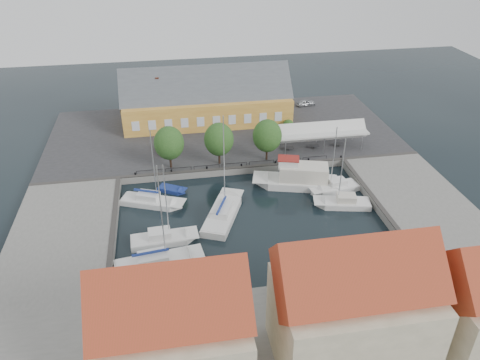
{
  "coord_description": "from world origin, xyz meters",
  "views": [
    {
      "loc": [
        -9.17,
        -47.4,
        33.5
      ],
      "look_at": [
        0.0,
        6.0,
        1.5
      ],
      "focal_mm": 35.0,
      "sensor_mm": 36.0,
      "label": 1
    }
  ],
  "objects_px": {
    "east_boat_a": "(335,189)",
    "launch_nw": "(172,190)",
    "trawler": "(299,179)",
    "car_silver": "(306,103)",
    "west_boat_d": "(157,264)",
    "launch_sw": "(137,290)",
    "east_boat_b": "(343,204)",
    "west_boat_a": "(151,202)",
    "car_red": "(163,149)",
    "center_sailboat": "(223,215)",
    "warehouse": "(203,101)",
    "west_boat_c": "(163,240)",
    "tent_canopy": "(321,132)"
  },
  "relations": [
    {
      "from": "east_boat_a",
      "to": "launch_nw",
      "type": "bearing_deg",
      "value": 170.71
    },
    {
      "from": "trawler",
      "to": "launch_nw",
      "type": "distance_m",
      "value": 17.41
    },
    {
      "from": "car_silver",
      "to": "west_boat_d",
      "type": "height_order",
      "value": "west_boat_d"
    },
    {
      "from": "car_silver",
      "to": "trawler",
      "type": "relative_size",
      "value": 0.29
    },
    {
      "from": "launch_nw",
      "to": "launch_sw",
      "type": "bearing_deg",
      "value": -103.12
    },
    {
      "from": "east_boat_a",
      "to": "trawler",
      "type": "bearing_deg",
      "value": 156.01
    },
    {
      "from": "east_boat_b",
      "to": "west_boat_a",
      "type": "bearing_deg",
      "value": 169.4
    },
    {
      "from": "car_red",
      "to": "center_sailboat",
      "type": "xyz_separation_m",
      "value": [
        6.79,
        -17.02,
        -1.23
      ]
    },
    {
      "from": "warehouse",
      "to": "car_silver",
      "type": "height_order",
      "value": "warehouse"
    },
    {
      "from": "warehouse",
      "to": "center_sailboat",
      "type": "relative_size",
      "value": 2.08
    },
    {
      "from": "warehouse",
      "to": "east_boat_a",
      "type": "relative_size",
      "value": 2.83
    },
    {
      "from": "west_boat_a",
      "to": "west_boat_c",
      "type": "relative_size",
      "value": 1.06
    },
    {
      "from": "car_silver",
      "to": "car_red",
      "type": "bearing_deg",
      "value": 109.08
    },
    {
      "from": "center_sailboat",
      "to": "launch_nw",
      "type": "bearing_deg",
      "value": 129.53
    },
    {
      "from": "west_boat_d",
      "to": "center_sailboat",
      "type": "bearing_deg",
      "value": 43.6
    },
    {
      "from": "east_boat_b",
      "to": "west_boat_d",
      "type": "relative_size",
      "value": 0.8
    },
    {
      "from": "warehouse",
      "to": "east_boat_a",
      "type": "xyz_separation_m",
      "value": [
        15.23,
        -24.73,
        -4.17
      ]
    },
    {
      "from": "east_boat_b",
      "to": "launch_sw",
      "type": "relative_size",
      "value": 1.96
    },
    {
      "from": "tent_canopy",
      "to": "west_boat_a",
      "type": "xyz_separation_m",
      "value": [
        -25.92,
        -10.13,
        -3.41
      ]
    },
    {
      "from": "east_boat_a",
      "to": "west_boat_c",
      "type": "bearing_deg",
      "value": -162.33
    },
    {
      "from": "east_boat_a",
      "to": "launch_nw",
      "type": "xyz_separation_m",
      "value": [
        -21.82,
        3.57,
        -0.17
      ]
    },
    {
      "from": "west_boat_c",
      "to": "car_silver",
      "type": "bearing_deg",
      "value": 52.17
    },
    {
      "from": "west_boat_c",
      "to": "trawler",
      "type": "bearing_deg",
      "value": 26.64
    },
    {
      "from": "tent_canopy",
      "to": "east_boat_b",
      "type": "xyz_separation_m",
      "value": [
        -1.56,
        -14.69,
        -3.42
      ]
    },
    {
      "from": "car_red",
      "to": "west_boat_d",
      "type": "height_order",
      "value": "west_boat_d"
    },
    {
      "from": "center_sailboat",
      "to": "west_boat_c",
      "type": "distance_m",
      "value": 8.37
    },
    {
      "from": "trawler",
      "to": "west_boat_a",
      "type": "distance_m",
      "value": 20.09
    },
    {
      "from": "car_red",
      "to": "west_boat_a",
      "type": "xyz_separation_m",
      "value": [
        -1.93,
        -12.58,
        -1.32
      ]
    },
    {
      "from": "tent_canopy",
      "to": "west_boat_c",
      "type": "xyz_separation_m",
      "value": [
        -24.68,
        -18.3,
        -3.42
      ]
    },
    {
      "from": "east_boat_b",
      "to": "launch_sw",
      "type": "xyz_separation_m",
      "value": [
        -25.93,
        -11.09,
        -0.17
      ]
    },
    {
      "from": "warehouse",
      "to": "west_boat_a",
      "type": "distance_m",
      "value": 26.07
    },
    {
      "from": "east_boat_b",
      "to": "car_red",
      "type": "bearing_deg",
      "value": 142.62
    },
    {
      "from": "west_boat_c",
      "to": "launch_sw",
      "type": "relative_size",
      "value": 2.05
    },
    {
      "from": "east_boat_a",
      "to": "launch_sw",
      "type": "distance_m",
      "value": 30.08
    },
    {
      "from": "center_sailboat",
      "to": "trawler",
      "type": "height_order",
      "value": "center_sailboat"
    },
    {
      "from": "car_silver",
      "to": "east_boat_b",
      "type": "relative_size",
      "value": 0.35
    },
    {
      "from": "car_red",
      "to": "warehouse",
      "type": "bearing_deg",
      "value": 42.17
    },
    {
      "from": "car_silver",
      "to": "center_sailboat",
      "type": "relative_size",
      "value": 0.26
    },
    {
      "from": "center_sailboat",
      "to": "launch_sw",
      "type": "relative_size",
      "value": 2.66
    },
    {
      "from": "east_boat_a",
      "to": "west_boat_a",
      "type": "height_order",
      "value": "west_boat_a"
    },
    {
      "from": "tent_canopy",
      "to": "car_silver",
      "type": "height_order",
      "value": "tent_canopy"
    },
    {
      "from": "warehouse",
      "to": "west_boat_c",
      "type": "relative_size",
      "value": 2.69
    },
    {
      "from": "east_boat_a",
      "to": "west_boat_a",
      "type": "relative_size",
      "value": 0.9
    },
    {
      "from": "trawler",
      "to": "east_boat_a",
      "type": "bearing_deg",
      "value": -23.99
    },
    {
      "from": "center_sailboat",
      "to": "launch_nw",
      "type": "xyz_separation_m",
      "value": [
        -5.99,
        7.26,
        -0.27
      ]
    },
    {
      "from": "car_silver",
      "to": "launch_nw",
      "type": "distance_m",
      "value": 35.85
    },
    {
      "from": "east_boat_b",
      "to": "trawler",
      "type": "bearing_deg",
      "value": 126.55
    },
    {
      "from": "warehouse",
      "to": "east_boat_a",
      "type": "height_order",
      "value": "warehouse"
    },
    {
      "from": "car_silver",
      "to": "launch_sw",
      "type": "bearing_deg",
      "value": 135.04
    },
    {
      "from": "tent_canopy",
      "to": "launch_sw",
      "type": "xyz_separation_m",
      "value": [
        -27.49,
        -25.78,
        -3.59
      ]
    }
  ]
}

